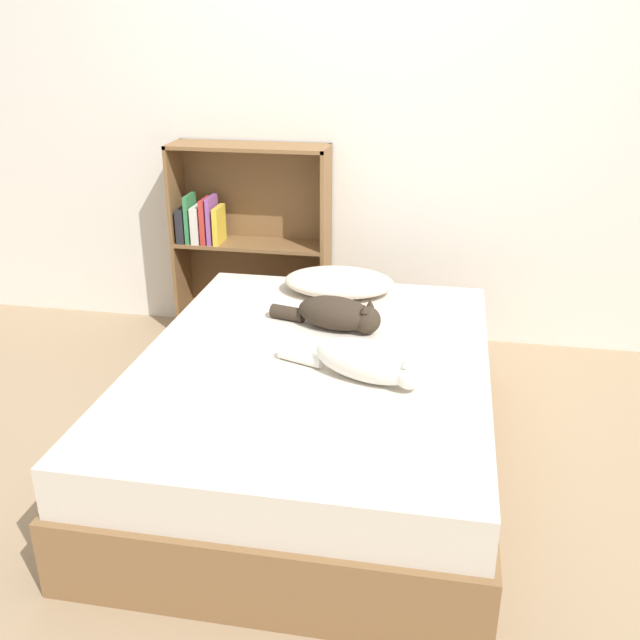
% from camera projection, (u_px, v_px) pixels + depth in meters
% --- Properties ---
extents(ground_plane, '(8.00, 8.00, 0.00)m').
position_uv_depth(ground_plane, '(314.00, 458.00, 3.01)').
color(ground_plane, '#997F60').
extents(wall_back, '(8.00, 0.06, 2.50)m').
position_uv_depth(wall_back, '(363.00, 113.00, 3.77)').
color(wall_back, silver).
rests_on(wall_back, ground_plane).
extents(bed, '(1.41, 1.87, 0.47)m').
position_uv_depth(bed, '(314.00, 409.00, 2.92)').
color(bed, brown).
rests_on(bed, ground_plane).
extents(pillow, '(0.54, 0.36, 0.11)m').
position_uv_depth(pillow, '(339.00, 282.00, 3.46)').
color(pillow, beige).
rests_on(pillow, bed).
extents(cat_light, '(0.58, 0.29, 0.16)m').
position_uv_depth(cat_light, '(368.00, 363.00, 2.61)').
color(cat_light, white).
rests_on(cat_light, bed).
extents(cat_dark, '(0.51, 0.25, 0.15)m').
position_uv_depth(cat_dark, '(338.00, 314.00, 3.05)').
color(cat_dark, '#33281E').
rests_on(cat_dark, bed).
extents(bookshelf, '(0.87, 0.26, 1.09)m').
position_uv_depth(bookshelf, '(247.00, 239.00, 4.03)').
color(bookshelf, brown).
rests_on(bookshelf, ground_plane).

